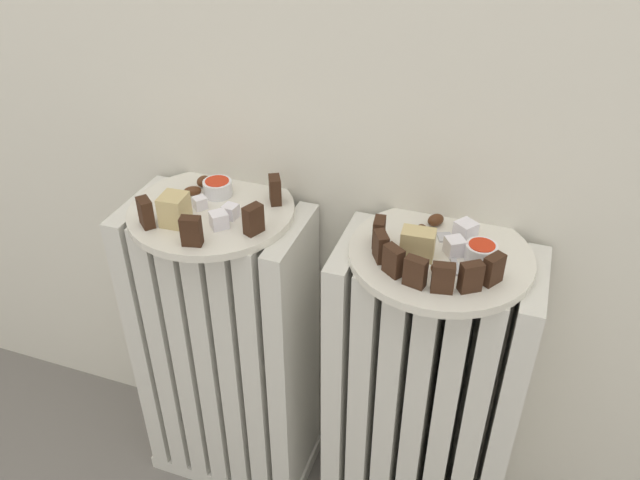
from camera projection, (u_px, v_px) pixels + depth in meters
name	position (u px, v px, depth m)	size (l,w,h in m)	color
radiator_left	(228.00, 354.00, 1.14)	(0.30, 0.16, 0.58)	silver
radiator_right	(421.00, 404.00, 1.04)	(0.30, 0.16, 0.58)	silver
plate_left	(212.00, 211.00, 0.97)	(0.25, 0.25, 0.01)	silver
plate_right	(440.00, 255.00, 0.88)	(0.25, 0.25, 0.01)	silver
dark_cake_slice_left_0	(146.00, 213.00, 0.92)	(0.03, 0.02, 0.04)	#382114
dark_cake_slice_left_1	(191.00, 231.00, 0.88)	(0.03, 0.02, 0.04)	#382114
dark_cake_slice_left_2	(253.00, 219.00, 0.90)	(0.03, 0.02, 0.04)	#382114
dark_cake_slice_left_3	(275.00, 190.00, 0.97)	(0.03, 0.02, 0.04)	#382114
marble_cake_slice_left_0	(174.00, 210.00, 0.92)	(0.04, 0.04, 0.05)	tan
turkish_delight_left_0	(200.00, 203.00, 0.96)	(0.02, 0.02, 0.02)	white
turkish_delight_left_1	(219.00, 220.00, 0.92)	(0.02, 0.02, 0.02)	white
turkish_delight_left_2	(231.00, 211.00, 0.94)	(0.02, 0.02, 0.02)	white
medjool_date_left_0	(204.00, 181.00, 1.02)	(0.02, 0.02, 0.02)	#4C2814
medjool_date_left_1	(192.00, 191.00, 0.99)	(0.03, 0.02, 0.02)	#4C2814
medjool_date_left_2	(171.00, 199.00, 0.98)	(0.03, 0.02, 0.02)	#4C2814
jam_bowl_left	(218.00, 187.00, 0.99)	(0.05, 0.05, 0.02)	white
dark_cake_slice_right_0	(379.00, 232.00, 0.88)	(0.03, 0.01, 0.04)	#382114
dark_cake_slice_right_1	(381.00, 246.00, 0.85)	(0.03, 0.01, 0.04)	#382114
dark_cake_slice_right_2	(393.00, 261.00, 0.82)	(0.03, 0.01, 0.04)	#382114
dark_cake_slice_right_3	(415.00, 272.00, 0.80)	(0.03, 0.01, 0.04)	#382114
dark_cake_slice_right_4	(443.00, 278.00, 0.79)	(0.03, 0.01, 0.04)	#382114
dark_cake_slice_right_5	(471.00, 277.00, 0.79)	(0.03, 0.01, 0.04)	#382114
dark_cake_slice_right_6	(493.00, 269.00, 0.81)	(0.03, 0.01, 0.04)	#382114
marble_cake_slice_right_0	(418.00, 244.00, 0.85)	(0.04, 0.03, 0.04)	tan
turkish_delight_right_0	(465.00, 230.00, 0.89)	(0.03, 0.03, 0.03)	white
turkish_delight_right_1	(455.00, 246.00, 0.86)	(0.02, 0.02, 0.02)	white
medjool_date_right_0	(436.00, 220.00, 0.92)	(0.03, 0.02, 0.02)	#4C2814
medjool_date_right_1	(421.00, 231.00, 0.90)	(0.03, 0.02, 0.02)	#4C2814
medjool_date_right_2	(439.00, 270.00, 0.82)	(0.02, 0.02, 0.02)	#4C2814
jam_bowl_right	(481.00, 251.00, 0.85)	(0.04, 0.04, 0.02)	white
fork	(449.00, 249.00, 0.87)	(0.05, 0.10, 0.00)	#B7B7BC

